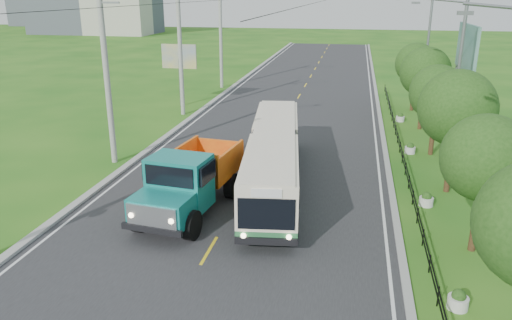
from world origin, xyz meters
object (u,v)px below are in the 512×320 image
(tree_back, at_px, (416,66))
(pole_mid, at_px, (181,50))
(pole_near, at_px, (107,74))
(pole_far, at_px, (221,37))
(tree_fifth, at_px, (426,75))
(tree_third, at_px, (457,112))
(streetlight_mid, at_px, (455,74))
(tree_second, at_px, (486,162))
(tree_fourth, at_px, (438,95))
(bus, at_px, (274,154))
(dump_truck, at_px, (190,177))
(planter_far, at_px, (400,118))
(planter_near, at_px, (426,200))
(billboard_right, at_px, (466,54))
(streetlight_far, at_px, (425,48))
(billboard_left, at_px, (179,60))
(planter_mid, at_px, (410,149))

(tree_back, bearing_deg, pole_mid, -164.16)
(pole_near, relative_size, pole_far, 1.00)
(pole_mid, height_order, tree_fifth, pole_mid)
(tree_third, height_order, streetlight_mid, streetlight_mid)
(pole_far, xyz_separation_m, tree_second, (18.12, -30.86, -1.57))
(pole_mid, relative_size, tree_fourth, 1.85)
(pole_near, distance_m, bus, 10.34)
(pole_far, relative_size, tree_third, 1.67)
(streetlight_mid, relative_size, dump_truck, 1.27)
(tree_fourth, height_order, planter_far, tree_fourth)
(tree_second, relative_size, planter_far, 7.91)
(tree_second, relative_size, planter_near, 7.91)
(pole_near, height_order, tree_second, pole_near)
(tree_back, height_order, dump_truck, tree_back)
(streetlight_mid, distance_m, bus, 12.04)
(pole_far, relative_size, billboard_right, 1.37)
(tree_fifth, xyz_separation_m, planter_far, (-1.26, 1.86, -3.57))
(planter_near, distance_m, billboard_right, 15.34)
(tree_fifth, distance_m, planter_far, 4.21)
(pole_near, relative_size, billboard_right, 1.37)
(planter_far, relative_size, billboard_right, 0.09)
(tree_second, xyz_separation_m, streetlight_mid, (0.79, 11.86, 1.38))
(streetlight_mid, height_order, planter_near, streetlight_mid)
(tree_second, bearing_deg, pole_mid, 133.85)
(pole_mid, relative_size, tree_fifth, 1.72)
(pole_far, distance_m, tree_back, 19.43)
(streetlight_mid, bearing_deg, tree_second, -93.79)
(streetlight_far, relative_size, billboard_right, 1.24)
(bus, bearing_deg, billboard_left, 115.50)
(pole_far, height_order, streetlight_mid, pole_far)
(planter_mid, distance_m, dump_truck, 14.99)
(pole_near, distance_m, planter_far, 21.83)
(pole_far, relative_size, tree_fourth, 1.85)
(tree_third, relative_size, planter_near, 8.96)
(pole_mid, height_order, tree_third, pole_mid)
(pole_mid, distance_m, planter_mid, 18.88)
(pole_near, distance_m, streetlight_mid, 19.56)
(pole_mid, bearing_deg, billboard_right, -2.78)
(tree_third, height_order, planter_near, tree_third)
(tree_fifth, xyz_separation_m, planter_near, (-1.26, -14.14, -3.57))
(tree_fifth, relative_size, dump_truck, 0.81)
(pole_far, relative_size, tree_back, 1.82)
(pole_far, height_order, billboard_left, pole_far)
(billboard_left, bearing_deg, tree_third, -39.33)
(pole_mid, xyz_separation_m, planter_near, (16.86, -15.00, -4.81))
(tree_fifth, bearing_deg, tree_back, 90.00)
(pole_near, xyz_separation_m, planter_mid, (16.86, 5.00, -4.81))
(tree_fourth, bearing_deg, planter_near, -98.77)
(streetlight_far, bearing_deg, billboard_right, -78.29)
(pole_near, distance_m, billboard_left, 15.10)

